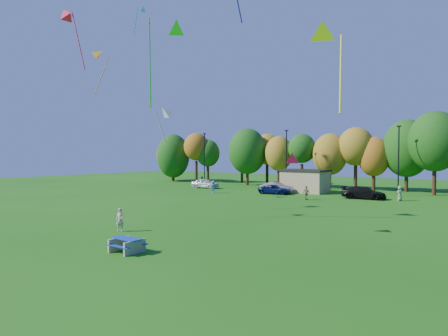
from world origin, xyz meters
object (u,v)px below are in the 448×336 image
Objects in this scene: picnic_table at (127,244)px; car_c at (275,189)px; car_b at (276,188)px; car_d at (364,193)px; kite_flyer at (120,220)px; car_a at (205,183)px.

car_c is at bearing 105.91° from picnic_table.
car_b is 12.04m from car_d.
kite_flyer is 0.36× the size of car_b.
picnic_table is 0.41× the size of car_c.
car_b reaches higher than picnic_table.
picnic_table is 41.63m from car_a.
picnic_table is 6.21m from kite_flyer.
car_a reaches higher than car_b.
car_d reaches higher than car_c.
car_d is at bearing 86.52° from picnic_table.
picnic_table is at bearing -173.57° from car_c.
car_c is (13.56, -1.63, -0.14)m from car_a.
kite_flyer is at bearing 162.05° from car_d.
picnic_table is 0.36× the size of car_d.
kite_flyer reaches higher than car_b.
car_a reaches higher than car_c.
car_c is at bearing 68.21° from kite_flyer.
car_b is at bearing 11.91° from car_c.
car_a is 13.65m from car_c.
car_b is at bearing 106.12° from picnic_table.
kite_flyer reaches higher than picnic_table.
kite_flyer reaches higher than car_c.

